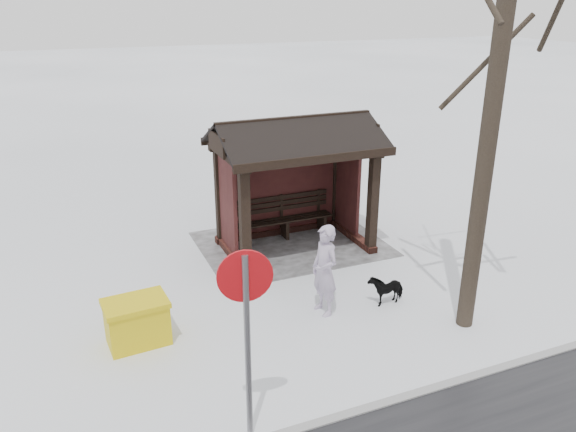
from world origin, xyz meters
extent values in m
plane|color=white|center=(0.00, 0.00, 0.00)|extent=(120.00, 120.00, 0.00)
cube|color=gray|center=(0.00, 5.50, 0.01)|extent=(120.00, 0.15, 0.06)
cube|color=#99999F|center=(0.00, -0.20, 0.01)|extent=(4.20, 3.20, 0.02)
cube|color=#331812|center=(0.00, -0.90, 0.08)|extent=(3.30, 0.22, 0.16)
cube|color=#331812|center=(-1.50, 0.00, 0.08)|extent=(0.22, 2.10, 0.16)
cube|color=#331812|center=(1.50, 0.00, 0.08)|extent=(0.22, 2.10, 0.16)
cube|color=black|center=(-1.50, 0.90, 1.15)|extent=(0.20, 0.20, 2.30)
cube|color=black|center=(1.50, 0.90, 1.15)|extent=(0.20, 0.20, 2.30)
cube|color=black|center=(-1.50, -0.90, 1.15)|extent=(0.20, 0.20, 2.30)
cube|color=black|center=(1.50, -0.90, 1.15)|extent=(0.20, 0.20, 2.30)
cube|color=black|center=(0.00, -0.90, 1.23)|extent=(2.80, 0.08, 2.14)
cube|color=black|center=(-1.50, -0.31, 1.23)|extent=(0.08, 1.17, 2.14)
cube|color=black|center=(1.50, -0.31, 1.23)|extent=(0.08, 1.17, 2.14)
cube|color=black|center=(0.00, 0.90, 2.36)|extent=(3.40, 0.20, 0.18)
cube|color=black|center=(0.00, -0.90, 2.36)|extent=(3.40, 0.20, 0.18)
cylinder|color=black|center=(-1.50, 4.20, 4.28)|extent=(0.29, 0.29, 8.55)
imported|color=#B0A0BC|center=(0.65, 2.87, 0.86)|extent=(0.50, 0.68, 1.72)
imported|color=black|center=(-0.61, 2.99, 0.29)|extent=(0.72, 0.39, 0.59)
cube|color=gold|center=(3.98, 2.55, 0.36)|extent=(1.03, 0.73, 0.71)
cube|color=gold|center=(3.98, 2.55, 0.76)|extent=(1.09, 0.79, 0.09)
cylinder|color=slate|center=(2.94, 5.30, 1.32)|extent=(0.08, 0.08, 2.64)
cylinder|color=red|center=(2.94, 5.28, 2.36)|extent=(0.68, 0.16, 0.69)
cylinder|color=white|center=(2.94, 5.26, 2.36)|extent=(0.53, 0.13, 0.53)
camera|label=1|loc=(4.78, 10.99, 5.46)|focal=35.00mm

